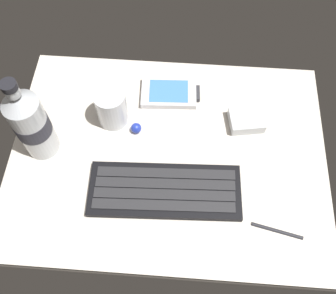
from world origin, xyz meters
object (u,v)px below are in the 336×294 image
object	(u,v)px
keyboard	(164,190)
trackball_mouse	(136,128)
charger_block	(246,120)
handheld_device	(170,93)
water_bottle	(31,121)
juice_cup	(112,108)
stylus_pen	(277,230)

from	to	relation	value
keyboard	trackball_mouse	xyz separation A→B (cm)	(-6.85, 13.31, 0.29)
trackball_mouse	charger_block	bearing A→B (deg)	8.62
handheld_device	trackball_mouse	distance (cm)	11.55
water_bottle	trackball_mouse	bearing A→B (deg)	13.84
handheld_device	juice_cup	distance (cm)	13.75
keyboard	charger_block	world-z (taller)	charger_block
keyboard	water_bottle	world-z (taller)	water_bottle
keyboard	juice_cup	distance (cm)	20.20
handheld_device	charger_block	size ratio (longest dim) A/B	1.87
handheld_device	juice_cup	xyz separation A→B (cm)	(-11.38, -7.04, 3.18)
juice_cup	water_bottle	xyz separation A→B (cm)	(-13.41, -7.23, 5.10)
keyboard	handheld_device	size ratio (longest dim) A/B	2.25
charger_block	trackball_mouse	bearing A→B (deg)	-171.38
juice_cup	stylus_pen	distance (cm)	40.09
juice_cup	charger_block	xyz separation A→B (cm)	(27.98, 0.80, -2.71)
charger_block	water_bottle	bearing A→B (deg)	-169.02
stylus_pen	handheld_device	bearing A→B (deg)	139.37
juice_cup	charger_block	size ratio (longest dim) A/B	1.21
keyboard	stylus_pen	world-z (taller)	keyboard
keyboard	juice_cup	xyz separation A→B (cm)	(-11.97, 15.97, 3.10)
keyboard	charger_block	distance (cm)	23.19
juice_cup	trackball_mouse	bearing A→B (deg)	-27.49
juice_cup	trackball_mouse	size ratio (longest dim) A/B	3.86
handheld_device	trackball_mouse	bearing A→B (deg)	-122.86
handheld_device	trackball_mouse	size ratio (longest dim) A/B	5.94
keyboard	handheld_device	bearing A→B (deg)	91.46
water_bottle	charger_block	xyz separation A→B (cm)	(41.39, 8.03, -7.81)
water_bottle	handheld_device	bearing A→B (deg)	29.92
handheld_device	water_bottle	xyz separation A→B (cm)	(-24.79, -14.26, 8.28)
keyboard	charger_block	bearing A→B (deg)	46.33
keyboard	trackball_mouse	size ratio (longest dim) A/B	13.37
handheld_device	charger_block	bearing A→B (deg)	-20.57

